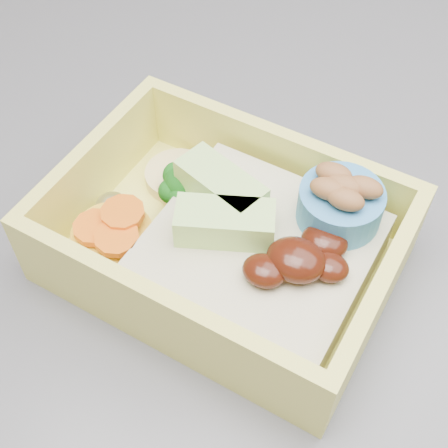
% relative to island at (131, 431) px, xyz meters
% --- Properties ---
extents(island, '(1.24, 0.84, 0.92)m').
position_rel_island_xyz_m(island, '(0.00, 0.00, 0.00)').
color(island, brown).
rests_on(island, ground).
extents(bento_box, '(0.22, 0.17, 0.08)m').
position_rel_island_xyz_m(bento_box, '(0.14, -0.00, 0.48)').
color(bento_box, '#EBE561').
rests_on(bento_box, island).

